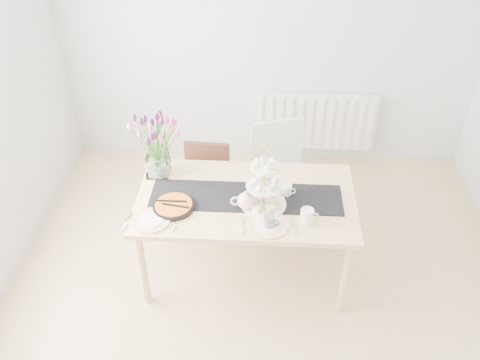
# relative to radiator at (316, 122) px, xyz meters

# --- Properties ---
(room_shell) EXTENTS (4.50, 4.50, 4.50)m
(room_shell) POSITION_rel_radiator_xyz_m (-0.50, -2.19, 0.85)
(room_shell) COLOR tan
(room_shell) RESTS_ON ground
(radiator) EXTENTS (1.20, 0.08, 0.60)m
(radiator) POSITION_rel_radiator_xyz_m (0.00, 0.00, 0.00)
(radiator) COLOR white
(radiator) RESTS_ON room_shell
(dining_table) EXTENTS (1.60, 0.90, 0.75)m
(dining_table) POSITION_rel_radiator_xyz_m (-0.63, -1.61, 0.22)
(dining_table) COLOR tan
(dining_table) RESTS_ON ground
(chair_brown) EXTENTS (0.42, 0.42, 0.78)m
(chair_brown) POSITION_rel_radiator_xyz_m (-1.00, -1.06, -0.00)
(chair_brown) COLOR #391C15
(chair_brown) RESTS_ON ground
(chair_white) EXTENTS (0.57, 0.57, 0.93)m
(chair_white) POSITION_rel_radiator_xyz_m (-0.37, -0.93, 0.09)
(chair_white) COLOR silver
(chair_white) RESTS_ON ground
(table_runner) EXTENTS (1.40, 0.35, 0.01)m
(table_runner) POSITION_rel_radiator_xyz_m (-0.63, -1.61, 0.30)
(table_runner) COLOR black
(table_runner) RESTS_ON dining_table
(tulip_vase) EXTENTS (0.61, 0.61, 0.52)m
(tulip_vase) POSITION_rel_radiator_xyz_m (-1.32, -1.36, 0.63)
(tulip_vase) COLOR silver
(tulip_vase) RESTS_ON dining_table
(cake_stand) EXTENTS (0.32, 0.32, 0.48)m
(cake_stand) POSITION_rel_radiator_xyz_m (-0.50, -1.69, 0.44)
(cake_stand) COLOR gold
(cake_stand) RESTS_ON dining_table
(teapot) EXTENTS (0.23, 0.20, 0.14)m
(teapot) POSITION_rel_radiator_xyz_m (-0.62, -1.72, 0.37)
(teapot) COLOR white
(teapot) RESTS_ON dining_table
(cream_jug) EXTENTS (0.11, 0.11, 0.08)m
(cream_jug) POSITION_rel_radiator_xyz_m (-0.34, -1.56, 0.34)
(cream_jug) COLOR white
(cream_jug) RESTS_ON dining_table
(tart_tin) EXTENTS (0.30, 0.30, 0.04)m
(tart_tin) POSITION_rel_radiator_xyz_m (-1.14, -1.75, 0.32)
(tart_tin) COLOR black
(tart_tin) RESTS_ON dining_table
(mug_grey) EXTENTS (0.09, 0.09, 0.10)m
(mug_grey) POSITION_rel_radiator_xyz_m (-0.46, -1.92, 0.35)
(mug_grey) COLOR slate
(mug_grey) RESTS_ON dining_table
(mug_white) EXTENTS (0.10, 0.10, 0.11)m
(mug_white) POSITION_rel_radiator_xyz_m (-0.20, -1.85, 0.36)
(mug_white) COLOR white
(mug_white) RESTS_ON dining_table
(plate_left) EXTENTS (0.33, 0.33, 0.01)m
(plate_left) POSITION_rel_radiator_xyz_m (-1.28, -1.90, 0.31)
(plate_left) COLOR silver
(plate_left) RESTS_ON dining_table
(plate_right) EXTENTS (0.31, 0.31, 0.01)m
(plate_right) POSITION_rel_radiator_xyz_m (-0.47, -1.90, 0.31)
(plate_right) COLOR white
(plate_right) RESTS_ON dining_table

